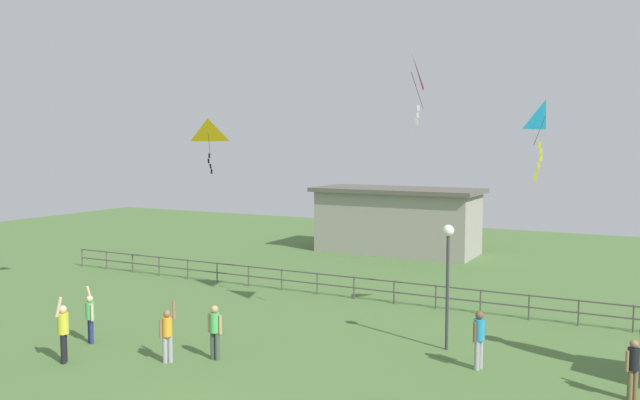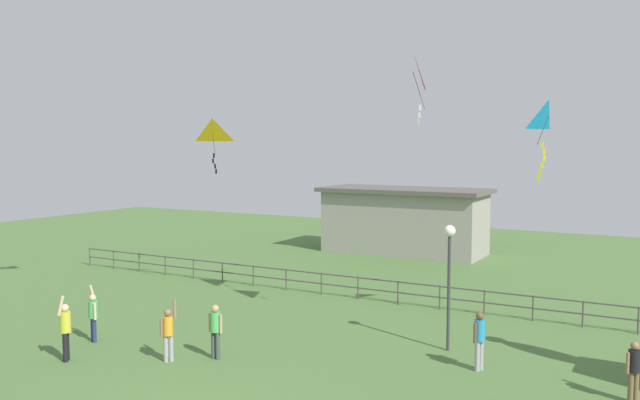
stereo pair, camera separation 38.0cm
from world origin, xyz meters
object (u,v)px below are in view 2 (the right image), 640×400
Objects in this scene: person_3 at (634,367)px; person_4 at (93,314)px; lamppost at (449,258)px; kite_1 at (413,73)px; kite_2 at (212,133)px; person_1 at (168,331)px; person_2 at (479,337)px; kite_0 at (548,119)px; person_6 at (215,328)px; person_0 at (65,328)px.

person_4 is (-15.76, -2.88, 0.01)m from person_3.
lamppost reaches higher than person_4.
kite_1 is (9.11, 4.82, 7.72)m from person_4.
kite_1 is 1.02× the size of kite_2.
person_2 is (8.27, 3.69, 0.04)m from person_1.
kite_0 is at bearing 29.77° from person_4.
person_6 is 10.03m from kite_2.
kite_0 is at bearing 123.98° from person_3.
person_3 is 16.02m from person_4.
person_0 is at bearing -154.97° from person_2.
person_1 is at bearing -165.40° from person_3.
person_3 is at bearing -18.92° from lamppost.
person_3 is at bearing -13.92° from kite_2.
kite_0 is at bearing 39.42° from person_6.
person_1 is 3.49m from person_4.
kite_0 is (-2.98, 4.42, 6.32)m from person_3.
kite_1 is (4.55, 4.27, 7.70)m from person_6.
person_4 is (-11.75, -3.37, -0.05)m from person_2.
person_0 is 1.20× the size of person_2.
lamppost is at bearing 35.98° from person_1.
person_1 is 1.00× the size of person_4.
person_4 is 0.83× the size of kite_2.
person_0 is 0.90× the size of kite_1.
person_3 is at bearing 17.19° from person_0.
person_0 is 12.11m from person_2.
lamppost is 1.78× the size of kite_2.
person_6 is at bearing 38.81° from person_1.
person_1 is at bearing -155.98° from person_2.
kite_1 is (-2.65, 1.45, 7.67)m from person_2.
kite_1 reaches higher than person_4.
person_1 is (-6.93, -5.03, -1.98)m from lamppost.
kite_1 is at bearing 163.73° from person_3.
person_6 is at bearing -168.24° from person_3.
kite_1 is at bearing 43.17° from person_6.
person_1 is at bearing -141.19° from person_6.
kite_0 reaches higher than person_2.
person_1 is 13.57m from kite_0.
person_4 is at bearing -86.35° from kite_2.
kite_1 reaches higher than person_2.
lamppost is at bearing 24.38° from person_4.
person_4 is (-10.41, -4.72, -1.99)m from lamppost.
kite_2 reaches higher than person_0.
kite_2 is (-9.55, 2.07, -1.76)m from kite_1.
person_1 is 1.12× the size of person_6.
kite_2 reaches higher than person_4.
person_0 is at bearing -141.72° from kite_1.
lamppost reaches higher than person_1.
person_4 is 16.01m from kite_0.
kite_1 reaches higher than kite_2.
person_6 is at bearing -158.59° from person_2.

